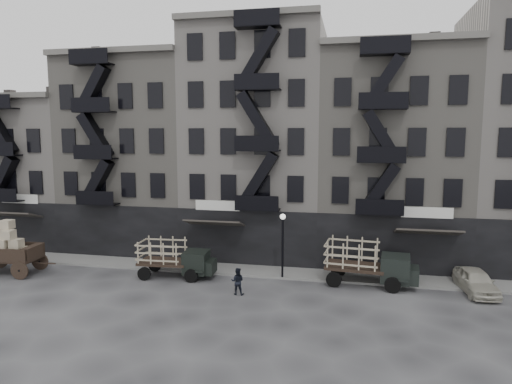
% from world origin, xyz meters
% --- Properties ---
extents(ground, '(140.00, 140.00, 0.00)m').
position_xyz_m(ground, '(0.00, 0.00, 0.00)').
color(ground, '#38383A').
rests_on(ground, ground).
extents(sidewalk, '(55.00, 2.50, 0.15)m').
position_xyz_m(sidewalk, '(0.00, 3.75, 0.07)').
color(sidewalk, slate).
rests_on(sidewalk, ground).
extents(building_west, '(10.00, 11.35, 13.20)m').
position_xyz_m(building_west, '(-20.00, 9.83, 6.00)').
color(building_west, '#AFA8A1').
rests_on(building_west, ground).
extents(building_midwest, '(10.00, 11.35, 16.20)m').
position_xyz_m(building_midwest, '(-10.00, 9.83, 7.50)').
color(building_midwest, gray).
rests_on(building_midwest, ground).
extents(building_center, '(10.00, 11.35, 18.20)m').
position_xyz_m(building_center, '(-0.00, 9.82, 8.50)').
color(building_center, '#AFA8A1').
rests_on(building_center, ground).
extents(building_mideast, '(10.00, 11.35, 16.20)m').
position_xyz_m(building_mideast, '(10.00, 9.83, 7.50)').
color(building_mideast, gray).
rests_on(building_mideast, ground).
extents(lamp_post, '(0.36, 0.36, 4.28)m').
position_xyz_m(lamp_post, '(3.00, 2.60, 2.78)').
color(lamp_post, black).
rests_on(lamp_post, ground).
extents(wagon, '(4.37, 2.55, 3.58)m').
position_xyz_m(wagon, '(-15.23, 0.01, 2.04)').
color(wagon, black).
rests_on(wagon, ground).
extents(stake_truck_west, '(5.06, 2.32, 2.49)m').
position_xyz_m(stake_truck_west, '(-3.96, 1.60, 1.42)').
color(stake_truck_west, black).
rests_on(stake_truck_west, ground).
extents(stake_truck_east, '(5.70, 2.77, 2.77)m').
position_xyz_m(stake_truck_east, '(8.34, 2.58, 1.58)').
color(stake_truck_east, black).
rests_on(stake_truck_east, ground).
extents(car_east, '(2.14, 4.34, 1.42)m').
position_xyz_m(car_east, '(14.54, 2.46, 0.71)').
color(car_east, '#B6B2A3').
rests_on(car_east, ground).
extents(pedestrian_mid, '(0.81, 0.64, 1.59)m').
position_xyz_m(pedestrian_mid, '(0.86, -0.72, 0.80)').
color(pedestrian_mid, black).
rests_on(pedestrian_mid, ground).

